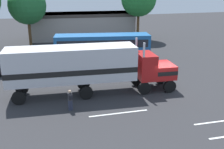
% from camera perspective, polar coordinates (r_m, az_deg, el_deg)
% --- Properties ---
extents(ground_plane, '(120.00, 120.00, 0.00)m').
position_cam_1_polar(ground_plane, '(24.58, 10.72, -3.07)').
color(ground_plane, '#2D2D30').
extents(lane_stripe_near, '(4.40, 0.25, 0.01)m').
position_cam_1_polar(lane_stripe_near, '(19.79, 1.43, -8.22)').
color(lane_stripe_near, silver).
rests_on(lane_stripe_near, ground_plane).
extents(lane_stripe_mid, '(4.40, 0.30, 0.01)m').
position_cam_1_polar(lane_stripe_mid, '(20.26, 22.47, -9.09)').
color(lane_stripe_mid, silver).
rests_on(lane_stripe_mid, ground_plane).
extents(semi_truck, '(14.31, 3.58, 4.50)m').
position_cam_1_polar(semi_truck, '(22.42, -5.67, 1.88)').
color(semi_truck, '#B21919').
rests_on(semi_truck, ground_plane).
extents(person_bystander, '(0.34, 0.47, 1.63)m').
position_cam_1_polar(person_bystander, '(20.10, -8.86, -5.23)').
color(person_bystander, '#2D3347').
rests_on(person_bystander, ground_plane).
extents(parked_bus, '(11.27, 4.35, 3.40)m').
position_cam_1_polar(parked_bus, '(31.80, -2.03, 6.08)').
color(parked_bus, '#1E5999').
rests_on(parked_bus, ground_plane).
extents(tree_left, '(5.50, 5.50, 8.77)m').
position_cam_1_polar(tree_left, '(42.39, -17.55, 13.76)').
color(tree_left, brown).
rests_on(tree_left, ground_plane).
extents(building_backdrop, '(17.75, 7.31, 4.31)m').
position_cam_1_polar(building_backdrop, '(47.77, -6.18, 10.54)').
color(building_backdrop, '#9E938C').
rests_on(building_backdrop, ground_plane).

